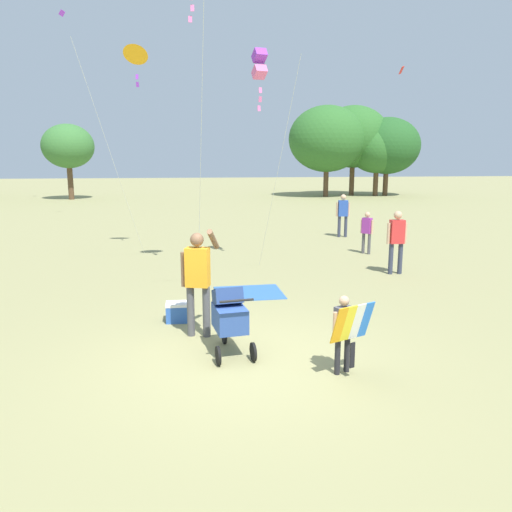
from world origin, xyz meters
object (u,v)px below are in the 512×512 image
(picnic_blanket, at_px, (249,293))
(cooler_box, at_px, (179,312))
(person_red_shirt, at_px, (343,212))
(kite_orange_delta, at_px, (135,56))
(child_with_butterfly_kite, at_px, (345,327))
(person_adult_flyer, at_px, (198,275))
(person_couple_left, at_px, (367,229))
(person_sitting_far, at_px, (397,237))
(stroller, at_px, (229,314))
(kite_green_novelty, at_px, (260,65))

(picnic_blanket, xyz_separation_m, cooler_box, (-1.45, -1.71, 0.17))
(person_red_shirt, bearing_deg, kite_orange_delta, -160.66)
(picnic_blanket, distance_m, cooler_box, 2.25)
(child_with_butterfly_kite, bearing_deg, person_red_shirt, 73.67)
(person_adult_flyer, xyz_separation_m, cooler_box, (-0.36, 0.79, -0.87))
(picnic_blanket, relative_size, cooler_box, 3.21)
(person_red_shirt, relative_size, person_couple_left, 1.22)
(person_sitting_far, relative_size, person_couple_left, 1.25)
(stroller, xyz_separation_m, person_sitting_far, (4.49, 4.64, 0.33))
(person_sitting_far, height_order, cooler_box, person_sitting_far)
(person_red_shirt, bearing_deg, stroller, -114.84)
(kite_green_novelty, height_order, cooler_box, kite_green_novelty)
(child_with_butterfly_kite, distance_m, cooler_box, 3.45)
(kite_orange_delta, distance_m, kite_green_novelty, 3.86)
(picnic_blanket, bearing_deg, kite_green_novelty, 78.13)
(kite_green_novelty, xyz_separation_m, picnic_blanket, (-0.58, -2.76, -5.17))
(kite_orange_delta, bearing_deg, person_couple_left, -6.40)
(person_red_shirt, xyz_separation_m, person_couple_left, (-0.19, -3.17, -0.16))
(person_couple_left, bearing_deg, picnic_blanket, -135.18)
(kite_green_novelty, relative_size, cooler_box, 12.44)
(kite_orange_delta, distance_m, person_red_shirt, 8.71)
(kite_green_novelty, distance_m, person_couple_left, 5.72)
(child_with_butterfly_kite, distance_m, kite_orange_delta, 10.85)
(kite_orange_delta, distance_m, person_couple_left, 8.34)
(kite_green_novelty, height_order, person_sitting_far, kite_green_novelty)
(person_red_shirt, height_order, picnic_blanket, person_red_shirt)
(stroller, distance_m, picnic_blanket, 3.41)
(child_with_butterfly_kite, bearing_deg, person_couple_left, 69.04)
(person_sitting_far, bearing_deg, picnic_blanket, -160.68)
(person_adult_flyer, bearing_deg, kite_green_novelty, 72.34)
(picnic_blanket, height_order, cooler_box, cooler_box)
(child_with_butterfly_kite, relative_size, picnic_blanket, 0.77)
(person_couple_left, relative_size, cooler_box, 2.84)
(person_sitting_far, distance_m, cooler_box, 6.18)
(child_with_butterfly_kite, height_order, person_couple_left, person_couple_left)
(person_sitting_far, bearing_deg, kite_green_novelty, 156.79)
(person_adult_flyer, bearing_deg, person_sitting_far, 37.92)
(kite_orange_delta, relative_size, kite_green_novelty, 1.07)
(person_adult_flyer, xyz_separation_m, kite_orange_delta, (-1.60, 7.23, 4.62))
(person_red_shirt, relative_size, cooler_box, 3.47)
(person_red_shirt, relative_size, picnic_blanket, 1.08)
(person_red_shirt, height_order, person_couple_left, person_red_shirt)
(stroller, height_order, picnic_blanket, stroller)
(kite_orange_delta, height_order, cooler_box, kite_orange_delta)
(picnic_blanket, bearing_deg, person_sitting_far, 19.32)
(stroller, height_order, kite_orange_delta, kite_orange_delta)
(kite_orange_delta, bearing_deg, stroller, -75.59)
(stroller, relative_size, cooler_box, 2.48)
(kite_green_novelty, relative_size, picnic_blanket, 3.87)
(person_red_shirt, distance_m, person_couple_left, 3.18)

